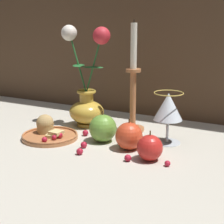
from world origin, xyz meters
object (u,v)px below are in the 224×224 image
(plate_with_pastries, at_px, (49,132))
(candlestick, at_px, (133,91))
(apple_at_table_edge, at_px, (150,148))
(vase, at_px, (87,95))
(apple_beside_vase, at_px, (129,136))
(apple_near_glass, at_px, (103,128))
(wine_glass, at_px, (168,109))

(plate_with_pastries, distance_m, candlestick, 0.30)
(apple_at_table_edge, bearing_deg, plate_with_pastries, 175.91)
(vase, relative_size, candlestick, 0.95)
(apple_beside_vase, height_order, apple_at_table_edge, apple_beside_vase)
(plate_with_pastries, bearing_deg, vase, 77.63)
(candlestick, height_order, apple_beside_vase, candlestick)
(candlestick, xyz_separation_m, apple_beside_vase, (0.07, -0.17, -0.09))
(apple_near_glass, distance_m, apple_at_table_edge, 0.20)
(vase, relative_size, wine_glass, 2.21)
(apple_beside_vase, bearing_deg, candlestick, 111.43)
(candlestick, bearing_deg, wine_glass, -24.43)
(apple_near_glass, xyz_separation_m, apple_at_table_edge, (0.18, -0.07, -0.01))
(candlestick, distance_m, apple_at_table_edge, 0.28)
(apple_near_glass, bearing_deg, wine_glass, 24.17)
(apple_beside_vase, bearing_deg, vase, 147.67)
(plate_with_pastries, distance_m, apple_near_glass, 0.17)
(vase, xyz_separation_m, candlestick, (0.16, 0.02, 0.03))
(vase, distance_m, apple_beside_vase, 0.28)
(candlestick, distance_m, apple_beside_vase, 0.20)
(vase, xyz_separation_m, apple_near_glass, (0.13, -0.12, -0.07))
(wine_glass, height_order, apple_at_table_edge, wine_glass)
(vase, relative_size, apple_beside_vase, 3.75)
(candlestick, bearing_deg, apple_near_glass, -102.64)
(plate_with_pastries, relative_size, candlestick, 0.48)
(vase, distance_m, apple_near_glass, 0.19)
(candlestick, bearing_deg, plate_with_pastries, -135.82)
(apple_at_table_edge, bearing_deg, apple_beside_vase, 149.36)
(wine_glass, relative_size, apple_at_table_edge, 1.90)
(vase, bearing_deg, apple_beside_vase, -32.33)
(candlestick, relative_size, apple_near_glass, 3.75)
(plate_with_pastries, relative_size, apple_near_glass, 1.81)
(apple_beside_vase, bearing_deg, apple_at_table_edge, -30.64)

